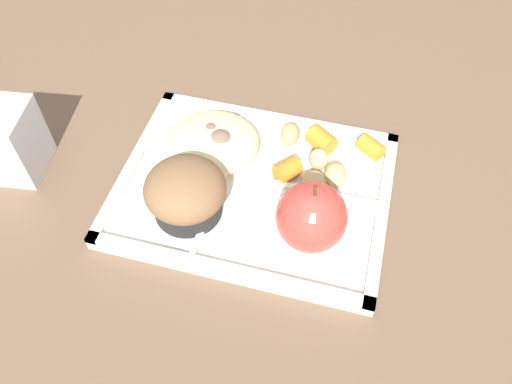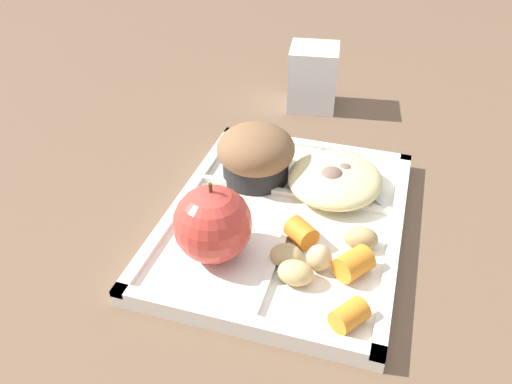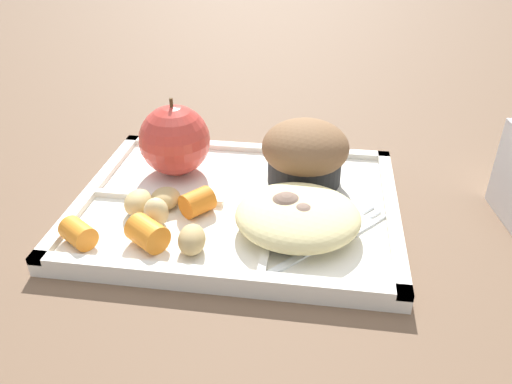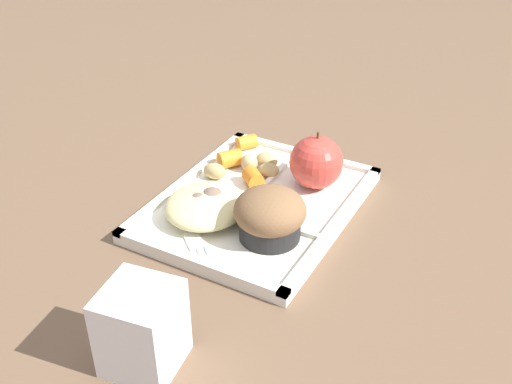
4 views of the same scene
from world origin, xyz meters
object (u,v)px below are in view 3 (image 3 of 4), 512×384
at_px(lunch_tray, 238,206).
at_px(bran_muffin, 305,153).
at_px(plastic_fork, 340,235).
at_px(green_apple, 175,140).

relative_size(lunch_tray, bran_muffin, 3.48).
relative_size(bran_muffin, plastic_fork, 0.77).
bearing_deg(lunch_tray, green_apple, 145.67).
distance_m(lunch_tray, plastic_fork, 0.11).
bearing_deg(lunch_tray, plastic_fork, -23.28).
bearing_deg(green_apple, plastic_fork, -28.32).
relative_size(lunch_tray, plastic_fork, 2.69).
distance_m(lunch_tray, green_apple, 0.10).
relative_size(lunch_tray, green_apple, 3.70).
height_order(bran_muffin, plastic_fork, bran_muffin).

